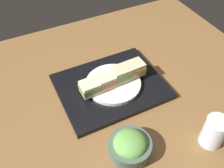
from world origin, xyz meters
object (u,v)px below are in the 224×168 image
object	(u,v)px
sandwich_farmost	(90,88)
drinking_glass	(214,132)
sandwich_nearmost	(135,68)
sandwich_inner_far	(106,81)
sandwich_inner_near	(121,74)
sandwich_plate	(113,84)
salad_bowl	(130,146)

from	to	relation	value
sandwich_farmost	drinking_glass	world-z (taller)	drinking_glass
drinking_glass	sandwich_nearmost	bearing A→B (deg)	-77.45
sandwich_inner_far	sandwich_farmost	size ratio (longest dim) A/B	0.95
sandwich_inner_near	sandwich_farmost	distance (cm)	13.11
sandwich_inner_near	sandwich_plate	bearing A→B (deg)	3.95
sandwich_inner_near	sandwich_inner_far	size ratio (longest dim) A/B	1.06
salad_bowl	drinking_glass	size ratio (longest dim) A/B	1.24
sandwich_nearmost	sandwich_inner_near	size ratio (longest dim) A/B	0.96
salad_bowl	sandwich_inner_far	bearing A→B (deg)	-99.31
sandwich_inner_near	drinking_glass	world-z (taller)	drinking_glass
sandwich_plate	drinking_glass	xyz separation A→B (cm)	(-17.80, 35.25, 2.76)
sandwich_nearmost	sandwich_inner_near	bearing A→B (deg)	3.95
sandwich_inner_near	salad_bowl	size ratio (longest dim) A/B	0.54
sandwich_nearmost	sandwich_inner_far	size ratio (longest dim) A/B	1.02
sandwich_plate	sandwich_inner_near	xyz separation A→B (cm)	(-3.27, -0.23, 3.54)
sandwich_plate	drinking_glass	bearing A→B (deg)	116.79
sandwich_nearmost	sandwich_farmost	bearing A→B (deg)	3.95
sandwich_farmost	salad_bowl	world-z (taller)	sandwich_farmost
drinking_glass	sandwich_plate	bearing A→B (deg)	-63.21
sandwich_inner_near	sandwich_inner_far	distance (cm)	6.56
sandwich_plate	salad_bowl	size ratio (longest dim) A/B	1.57
sandwich_farmost	drinking_glass	bearing A→B (deg)	128.60
sandwich_farmost	sandwich_plate	bearing A→B (deg)	-176.05
sandwich_inner_far	sandwich_nearmost	bearing A→B (deg)	-176.05
sandwich_inner_far	sandwich_farmost	distance (cm)	6.55
sandwich_inner_near	sandwich_farmost	size ratio (longest dim) A/B	1.02
sandwich_farmost	drinking_glass	size ratio (longest dim) A/B	0.66
sandwich_plate	sandwich_nearmost	bearing A→B (deg)	-176.05
sandwich_nearmost	drinking_glass	size ratio (longest dim) A/B	0.64
sandwich_nearmost	sandwich_inner_near	distance (cm)	6.55
sandwich_inner_near	sandwich_nearmost	bearing A→B (deg)	-176.05
sandwich_nearmost	sandwich_farmost	distance (cm)	19.65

